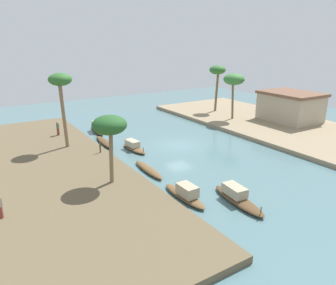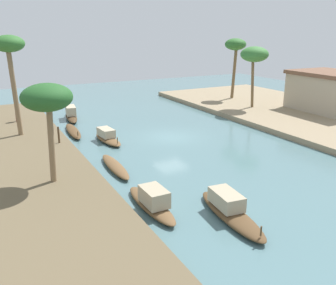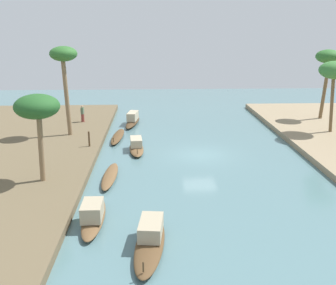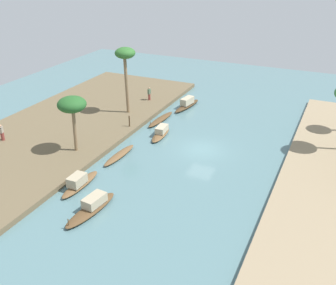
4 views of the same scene
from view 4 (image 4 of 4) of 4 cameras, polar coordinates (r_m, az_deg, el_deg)
name	(u,v)px [view 4 (image 4 of 4)]	position (r m, az deg, el deg)	size (l,w,h in m)	color
river_water	(202,149)	(38.34, 4.87, -1.01)	(66.46, 66.46, 0.00)	slate
riverbank_left	(73,122)	(45.09, -13.46, 2.90)	(36.21, 14.68, 0.46)	brown
sampan_with_red_awning	(161,133)	(40.89, -1.02, 1.44)	(4.09, 1.40, 1.00)	brown
sampan_foreground	(187,104)	(48.57, 2.76, 5.57)	(5.34, 1.71, 1.27)	#47331E
sampan_midstream	(119,155)	(37.02, -7.03, -1.81)	(4.78, 1.04, 0.39)	brown
sampan_downstream_large	(79,183)	(32.86, -12.70, -5.66)	(4.62, 1.08, 1.18)	brown
sampan_with_tall_canopy	(161,119)	(44.66, -1.06, 3.36)	(5.21, 1.24, 0.73)	brown
sampan_open_hull	(92,207)	(29.86, -10.89, -9.06)	(5.27, 1.78, 1.11)	brown
person_on_near_bank	(2,133)	(42.01, -22.81, 1.25)	(0.51, 0.46, 1.64)	brown
person_by_mooring	(149,94)	(49.72, -2.72, 7.01)	(0.45, 0.32, 1.63)	brown
mooring_post	(129,121)	(42.11, -5.59, 3.08)	(0.14, 0.14, 1.19)	#4C3823
palm_tree_left_near	(125,57)	(44.34, -6.18, 12.18)	(2.25, 2.25, 7.48)	#7F6647
palm_tree_left_far	(72,105)	(36.28, -13.67, 5.22)	(2.60, 2.60, 5.28)	#7F6647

